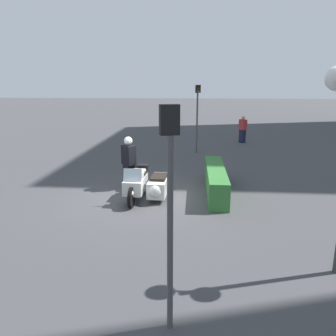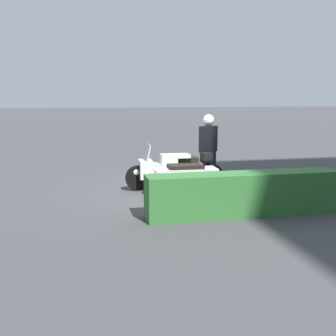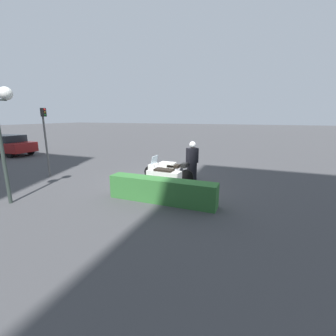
{
  "view_description": "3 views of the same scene",
  "coord_description": "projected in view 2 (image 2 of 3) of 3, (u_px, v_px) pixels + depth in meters",
  "views": [
    {
      "loc": [
        10.18,
        1.58,
        3.61
      ],
      "look_at": [
        -0.29,
        0.75,
        0.93
      ],
      "focal_mm": 35.0,
      "sensor_mm": 36.0,
      "label": 1
    },
    {
      "loc": [
        2.49,
        9.93,
        2.32
      ],
      "look_at": [
        0.31,
        0.12,
        0.61
      ],
      "focal_mm": 45.0,
      "sensor_mm": 36.0,
      "label": 2
    },
    {
      "loc": [
        -3.74,
        9.26,
        2.97
      ],
      "look_at": [
        -0.2,
        0.43,
        0.78
      ],
      "focal_mm": 24.0,
      "sensor_mm": 36.0,
      "label": 3
    }
  ],
  "objects": [
    {
      "name": "hedge_bush_curbside",
      "position": [
        244.0,
        194.0,
        8.29
      ],
      "size": [
        3.91,
        0.61,
        0.85
      ],
      "primitive_type": "cube",
      "color": "#337033",
      "rests_on": "ground"
    },
    {
      "name": "officer_rider",
      "position": [
        208.0,
        147.0,
        11.19
      ],
      "size": [
        0.57,
        0.57,
        1.85
      ],
      "rotation": [
        0.0,
        0.0,
        2.37
      ],
      "color": "black",
      "rests_on": "ground"
    },
    {
      "name": "police_motorcycle",
      "position": [
        176.0,
        174.0,
        10.24
      ],
      "size": [
        2.51,
        1.33,
        1.15
      ],
      "rotation": [
        0.0,
        0.0,
        -0.05
      ],
      "color": "black",
      "rests_on": "ground"
    },
    {
      "name": "ground_plane",
      "position": [
        179.0,
        191.0,
        10.48
      ],
      "size": [
        160.0,
        160.0,
        0.0
      ],
      "primitive_type": "plane",
      "color": "#424244"
    }
  ]
}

